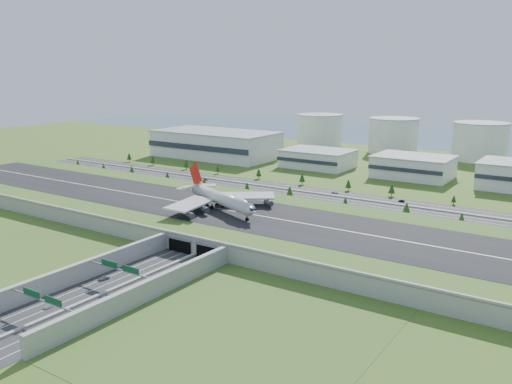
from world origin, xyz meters
The scene contains 22 objects.
ground centered at (0.00, 0.00, 0.00)m, with size 1200.00×1200.00×0.00m, color #415C1C.
airfield_deck centered at (0.00, -0.09, 4.12)m, with size 520.00×100.00×9.20m.
underpass_road centered at (0.00, -99.42, 3.43)m, with size 38.80×120.40×8.00m.
sign_gantry_near centered at (0.00, -95.04, 6.95)m, with size 38.70×0.70×9.80m.
sign_gantry_far centered at (0.00, -130.04, 6.95)m, with size 38.70×0.70×9.80m.
north_expressway centered at (0.00, 95.00, 0.06)m, with size 560.00×36.00×0.12m, color #28282B.
tree_row centered at (11.25, 97.68, 4.75)m, with size 502.94×48.64×8.43m.
hangar_west centered at (-170.00, 185.00, 12.50)m, with size 120.00×60.00×25.00m, color silver.
hangar_mid_a centered at (-60.00, 190.00, 7.50)m, with size 58.00×42.00×15.00m, color silver.
hangar_mid_b centered at (25.00, 190.00, 8.50)m, with size 58.00×42.00×17.00m, color silver.
fuel_tank_a centered at (-120.00, 310.00, 17.50)m, with size 50.00×50.00×35.00m, color silver.
fuel_tank_b centered at (-35.00, 310.00, 17.50)m, with size 50.00×50.00×35.00m, color silver.
fuel_tank_c centered at (50.00, 310.00, 17.50)m, with size 50.00×50.00×35.00m, color silver.
bay_water centered at (0.00, 480.00, 0.03)m, with size 1200.00×260.00×0.06m, color #3E5C76.
boeing_747 centered at (-22.30, -0.45, 14.49)m, with size 69.70×64.43×22.96m.
car_0 centered at (-11.37, -93.73, 0.93)m, with size 1.90×4.73×1.61m, color #A2A2A6.
car_1 centered at (-7.17, -122.68, 0.85)m, with size 1.55×4.44×1.46m, color white.
car_2 centered at (9.66, -77.29, 0.89)m, with size 2.57×5.58×1.55m, color #0B1B38.
car_3 centered at (7.45, -136.56, 0.94)m, with size 2.29×5.64×1.64m, color #AF1110.
car_4 centered at (-105.75, 89.70, 0.82)m, with size 1.65×4.10×1.40m, color #4D4D51.
car_5 centered at (45.42, 104.67, 0.80)m, with size 1.45×4.15×1.37m, color black.
car_7 centered at (-1.72, 103.04, 0.85)m, with size 2.04×5.01×1.46m, color silver.
Camera 1 is at (156.51, -232.81, 84.42)m, focal length 38.00 mm.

